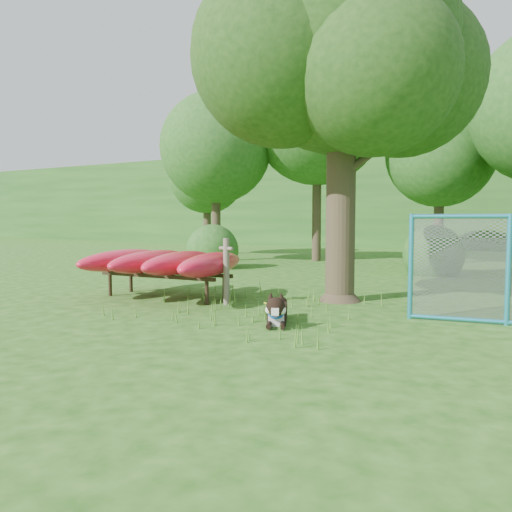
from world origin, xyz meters
The scene contains 14 objects.
ground centered at (0.00, 0.00, 0.00)m, with size 80.00×80.00×0.00m, color #1E4E0F.
oak_tree centered at (1.12, 2.99, 4.93)m, with size 5.30×5.30×7.40m.
wooden_post centered at (-0.61, 1.47, 0.69)m, with size 0.36×0.16×1.30m.
kayak_rack centered at (-2.20, 1.57, 0.76)m, with size 3.41×3.02×1.00m.
husky_dog centered at (1.07, 0.31, 0.20)m, with size 0.70×1.23×0.57m.
fence_section centered at (4.28, 1.97, 0.88)m, with size 2.99×0.46×2.92m.
wildflower_clump centered at (0.49, 1.06, 0.16)m, with size 0.09×0.09×0.20m.
bg_tree_a centered at (-6.50, 10.00, 4.48)m, with size 4.40×4.40×6.70m.
bg_tree_b centered at (-3.00, 12.00, 5.61)m, with size 5.20×5.20×8.22m.
bg_tree_c centered at (1.50, 13.00, 4.11)m, with size 4.00×4.00×6.12m.
bg_tree_f centered at (-9.00, 13.00, 3.73)m, with size 3.60×3.60×5.55m.
shrub_left centered at (-5.00, 7.50, 0.00)m, with size 1.80×1.80×1.80m, color #21541B.
shrub_mid centered at (2.00, 9.00, 0.00)m, with size 1.80×1.80×1.80m, color #21541B.
wooded_hillside centered at (0.00, 28.00, 3.00)m, with size 80.00×12.00×6.00m, color #21541B.
Camera 1 is at (4.58, -6.71, 1.66)m, focal length 35.00 mm.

